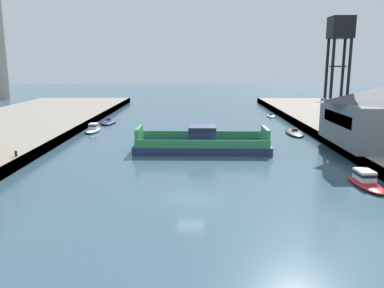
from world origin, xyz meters
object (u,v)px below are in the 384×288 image
at_px(moored_boat_near_right, 109,121).
at_px(moored_boat_mid_left, 271,116).
at_px(moored_boat_mid_right, 93,129).
at_px(crane_tower, 340,43).
at_px(smokestack_distant_b, 0,39).
at_px(moored_boat_near_left, 365,180).
at_px(chain_ferry, 202,143).
at_px(moored_boat_far_left, 295,132).

relative_size(moored_boat_near_right, moored_boat_mid_left, 1.42).
distance_m(moored_boat_mid_right, crane_tower, 43.30).
height_order(crane_tower, smokestack_distant_b, smokestack_distant_b).
relative_size(moored_boat_near_left, moored_boat_mid_right, 1.09).
height_order(chain_ferry, moored_boat_near_left, chain_ferry).
bearing_deg(moored_boat_mid_right, crane_tower, -13.58).
bearing_deg(moored_boat_near_left, moored_boat_far_left, 89.49).
bearing_deg(moored_boat_near_left, moored_boat_mid_left, 89.52).
height_order(moored_boat_mid_right, moored_boat_far_left, moored_boat_mid_right).
relative_size(moored_boat_near_right, moored_boat_mid_right, 1.40).
bearing_deg(moored_boat_mid_right, moored_boat_near_left, -41.61).
xyz_separation_m(moored_boat_near_right, moored_boat_far_left, (35.28, -12.62, -0.03)).
height_order(moored_boat_near_left, moored_boat_near_right, moored_boat_near_left).
bearing_deg(moored_boat_mid_right, moored_boat_far_left, -3.04).
bearing_deg(moored_boat_far_left, moored_boat_near_left, -90.51).
height_order(moored_boat_near_right, moored_boat_mid_right, moored_boat_mid_right).
relative_size(moored_boat_mid_right, crane_tower, 0.34).
relative_size(moored_boat_near_left, smokestack_distant_b, 0.17).
bearing_deg(chain_ferry, moored_boat_mid_left, 65.33).
relative_size(moored_boat_far_left, crane_tower, 0.48).
bearing_deg(moored_boat_near_right, crane_tower, -27.35).
distance_m(chain_ferry, moored_boat_far_left, 21.23).
bearing_deg(moored_boat_near_left, chain_ferry, 134.99).
bearing_deg(moored_boat_far_left, moored_boat_mid_left, 89.57).
bearing_deg(moored_boat_near_right, moored_boat_mid_right, -92.25).
xyz_separation_m(chain_ferry, moored_boat_near_left, (16.15, -16.16, -0.49)).
bearing_deg(smokestack_distant_b, crane_tower, -40.41).
xyz_separation_m(moored_boat_far_left, crane_tower, (3.98, -7.69, 14.73)).
bearing_deg(smokestack_distant_b, moored_boat_near_right, -48.60).
height_order(moored_boat_near_right, moored_boat_mid_left, moored_boat_near_right).
distance_m(moored_boat_mid_left, crane_tower, 33.99).
xyz_separation_m(moored_boat_near_left, moored_boat_mid_right, (-35.44, 31.48, -0.04)).
bearing_deg(moored_boat_mid_left, moored_boat_near_left, -90.48).
relative_size(moored_boat_mid_left, moored_boat_mid_right, 0.99).
xyz_separation_m(moored_boat_near_right, crane_tower, (39.26, -20.31, 14.70)).
bearing_deg(chain_ferry, crane_tower, 15.73).
xyz_separation_m(moored_boat_mid_right, moored_boat_far_left, (35.71, -1.89, -0.30)).
distance_m(chain_ferry, crane_tower, 25.34).
bearing_deg(moored_boat_mid_left, crane_tower, -82.86).
bearing_deg(moored_boat_mid_left, smokestack_distant_b, 152.54).
bearing_deg(chain_ferry, moored_boat_near_left, -45.01).
relative_size(moored_boat_mid_right, smokestack_distant_b, 0.16).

